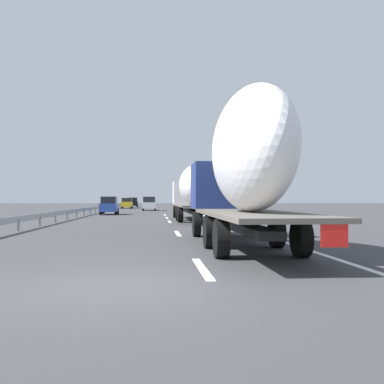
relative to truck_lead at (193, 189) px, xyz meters
The scene contains 22 objects.
ground_plane 16.21m from the truck_lead, 12.97° to the left, with size 260.00×260.00×0.00m, color #38383A.
lane_stripe_0 22.55m from the truck_lead, behind, with size 3.20×0.20×0.01m, color white.
lane_stripe_1 12.52m from the truck_lead, behind, with size 3.20×0.20×0.01m, color white.
lane_stripe_2 3.29m from the truck_lead, 129.88° to the left, with size 3.20×0.20×0.01m, color white.
lane_stripe_3 5.74m from the truck_lead, 20.02° to the left, with size 3.20×0.20×0.01m, color white.
lane_stripe_4 12.31m from the truck_lead, ahead, with size 3.20×0.20×0.01m, color white.
lane_stripe_5 32.20m from the truck_lead, ahead, with size 3.20×0.20×0.01m, color white.
lane_stripe_6 30.38m from the truck_lead, ahead, with size 3.20×0.20×0.01m, color white.
edge_line_right 20.85m from the truck_lead, ahead, with size 110.00×0.20×0.01m, color white.
truck_lead is the anchor object (origin of this frame).
truck_trailing 18.43m from the truck_lead, behind, with size 12.33×2.55×4.91m.
car_blue_sedan 15.51m from the truck_lead, 29.03° to the left, with size 4.04×1.73×1.86m.
car_white_van 29.79m from the truck_lead, ahead, with size 4.52×1.89×1.94m.
car_black_suv 55.96m from the truck_lead, ahead, with size 4.43×1.84×1.93m.
car_yellow_coupe 43.33m from the truck_lead, ahead, with size 4.22×1.81×1.81m.
road_sign 26.19m from the truck_lead, ahead, with size 0.10×0.90×3.10m.
tree_0 20.33m from the truck_lead, 17.96° to the right, with size 2.60×2.60×6.04m.
tree_1 56.39m from the truck_lead, ahead, with size 2.79×2.79×6.85m.
tree_2 21.03m from the truck_lead, 24.27° to the right, with size 3.01×3.01×5.56m.
tree_3 37.74m from the truck_lead, 10.47° to the right, with size 2.68×2.68×6.35m.
tree_4 23.72m from the truck_lead, 16.58° to the right, with size 2.61×2.61×6.50m.
guardrail_median 21.04m from the truck_lead, 27.25° to the left, with size 94.00×0.10×0.76m.
Camera 1 is at (-7.94, -0.70, 1.58)m, focal length 40.87 mm.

